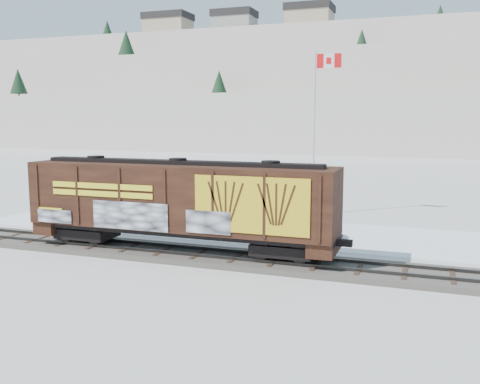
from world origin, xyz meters
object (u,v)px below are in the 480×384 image
at_px(flagpole, 315,156).
at_px(car_silver, 258,223).
at_px(car_dark, 300,222).
at_px(car_white, 206,217).
at_px(hopper_railcar, 179,200).

xyz_separation_m(flagpole, car_silver, (-1.89, -7.79, -3.69)).
distance_m(flagpole, car_dark, 8.02).
distance_m(car_silver, car_white, 4.01).
bearing_deg(hopper_railcar, car_silver, 70.41).
bearing_deg(hopper_railcar, flagpole, 73.63).
bearing_deg(flagpole, car_white, -130.49).
height_order(car_white, car_dark, car_dark).
relative_size(flagpole, car_white, 2.94).
xyz_separation_m(flagpole, car_dark, (0.62, -7.15, -3.58)).
distance_m(hopper_railcar, car_white, 7.88).
relative_size(car_silver, car_dark, 0.74).
relative_size(hopper_railcar, car_dark, 3.03).
xyz_separation_m(hopper_railcar, car_silver, (2.26, 6.34, -2.26)).
relative_size(flagpole, car_silver, 2.99).
distance_m(flagpole, car_white, 9.62).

